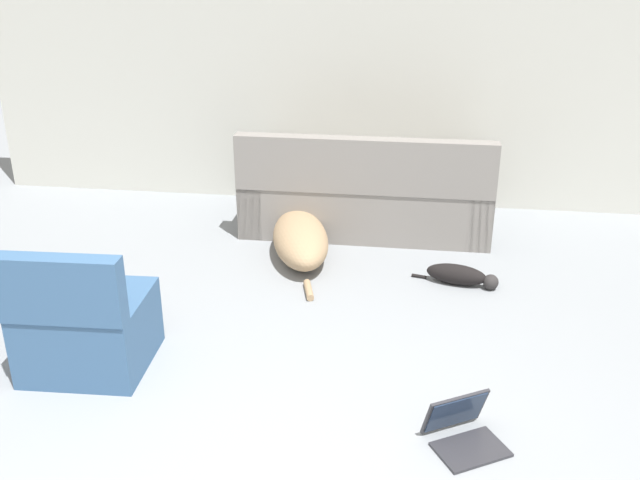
{
  "coord_description": "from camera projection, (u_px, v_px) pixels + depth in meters",
  "views": [
    {
      "loc": [
        0.66,
        -2.14,
        2.28
      ],
      "look_at": [
        0.1,
        1.81,
        0.59
      ],
      "focal_mm": 40.0,
      "sensor_mm": 36.0,
      "label": 1
    }
  ],
  "objects": [
    {
      "name": "wall_back",
      "position": [
        346.0,
        51.0,
        6.22
      ],
      "size": [
        6.64,
        0.06,
        2.75
      ],
      "color": "beige",
      "rests_on": "ground_plane"
    },
    {
      "name": "couch",
      "position": [
        366.0,
        197.0,
        5.99
      ],
      "size": [
        2.04,
        0.9,
        0.87
      ],
      "rotation": [
        0.0,
        0.0,
        3.14
      ],
      "color": "gray",
      "rests_on": "ground_plane"
    },
    {
      "name": "dog",
      "position": [
        299.0,
        234.0,
        5.57
      ],
      "size": [
        0.66,
        1.47,
        0.31
      ],
      "rotation": [
        0.0,
        0.0,
        1.83
      ],
      "color": "#A38460",
      "rests_on": "ground_plane"
    },
    {
      "name": "cat",
      "position": [
        460.0,
        275.0,
        5.07
      ],
      "size": [
        0.62,
        0.24,
        0.15
      ],
      "rotation": [
        0.0,
        0.0,
        6.06
      ],
      "color": "black",
      "rests_on": "ground_plane"
    },
    {
      "name": "laptop_open",
      "position": [
        462.0,
        427.0,
        3.49
      ],
      "size": [
        0.45,
        0.44,
        0.24
      ],
      "rotation": [
        0.0,
        0.0,
        0.53
      ],
      "color": "#2D2D33",
      "rests_on": "ground_plane"
    },
    {
      "name": "side_chair",
      "position": [
        86.0,
        326.0,
        4.02
      ],
      "size": [
        0.69,
        0.66,
        0.79
      ],
      "rotation": [
        0.0,
        0.0,
        3.19
      ],
      "color": "#385B84",
      "rests_on": "ground_plane"
    }
  ]
}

